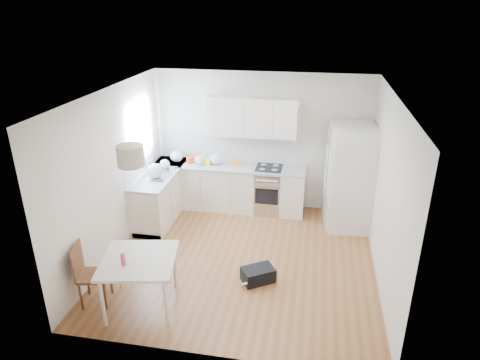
% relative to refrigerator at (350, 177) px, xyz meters
% --- Properties ---
extents(floor, '(4.20, 4.20, 0.00)m').
position_rel_refrigerator_xyz_m(floor, '(-1.71, -1.53, -0.94)').
color(floor, brown).
rests_on(floor, ground).
extents(ceiling, '(4.20, 4.20, 0.00)m').
position_rel_refrigerator_xyz_m(ceiling, '(-1.71, -1.53, 1.76)').
color(ceiling, white).
rests_on(ceiling, wall_back).
extents(wall_back, '(4.20, 0.00, 4.20)m').
position_rel_refrigerator_xyz_m(wall_back, '(-1.71, 0.57, 0.41)').
color(wall_back, silver).
rests_on(wall_back, floor).
extents(wall_left, '(0.00, 4.20, 4.20)m').
position_rel_refrigerator_xyz_m(wall_left, '(-3.81, -1.53, 0.41)').
color(wall_left, silver).
rests_on(wall_left, floor).
extents(wall_right, '(0.00, 4.20, 4.20)m').
position_rel_refrigerator_xyz_m(wall_right, '(0.39, -1.53, 0.41)').
color(wall_right, silver).
rests_on(wall_right, floor).
extents(window_glassblock, '(0.02, 1.00, 1.00)m').
position_rel_refrigerator_xyz_m(window_glassblock, '(-3.80, -0.38, 0.81)').
color(window_glassblock, '#BFE0F9').
rests_on(window_glassblock, wall_left).
extents(cabinets_back, '(3.00, 0.60, 0.88)m').
position_rel_refrigerator_xyz_m(cabinets_back, '(-2.31, 0.27, -0.50)').
color(cabinets_back, silver).
rests_on(cabinets_back, floor).
extents(cabinets_left, '(0.60, 1.80, 0.88)m').
position_rel_refrigerator_xyz_m(cabinets_left, '(-3.51, -0.33, -0.50)').
color(cabinets_left, silver).
rests_on(cabinets_left, floor).
extents(counter_back, '(3.02, 0.64, 0.04)m').
position_rel_refrigerator_xyz_m(counter_back, '(-2.31, 0.27, -0.04)').
color(counter_back, '#A3A6A8').
rests_on(counter_back, cabinets_back).
extents(counter_left, '(0.64, 1.82, 0.04)m').
position_rel_refrigerator_xyz_m(counter_left, '(-3.51, -0.33, -0.04)').
color(counter_left, '#A3A6A8').
rests_on(counter_left, cabinets_left).
extents(backsplash_back, '(3.00, 0.01, 0.58)m').
position_rel_refrigerator_xyz_m(backsplash_back, '(-2.31, 0.56, 0.27)').
color(backsplash_back, silver).
rests_on(backsplash_back, wall_back).
extents(backsplash_left, '(0.01, 1.80, 0.58)m').
position_rel_refrigerator_xyz_m(backsplash_left, '(-3.81, -0.33, 0.27)').
color(backsplash_left, silver).
rests_on(backsplash_left, wall_left).
extents(upper_cabinets, '(1.70, 0.32, 0.75)m').
position_rel_refrigerator_xyz_m(upper_cabinets, '(-1.86, 0.41, 0.93)').
color(upper_cabinets, silver).
rests_on(upper_cabinets, wall_back).
extents(range_oven, '(0.50, 0.61, 0.88)m').
position_rel_refrigerator_xyz_m(range_oven, '(-1.51, 0.27, -0.50)').
color(range_oven, '#B5B8BA').
rests_on(range_oven, floor).
extents(sink, '(0.50, 0.80, 0.16)m').
position_rel_refrigerator_xyz_m(sink, '(-3.51, -0.38, -0.03)').
color(sink, '#B5B8BA').
rests_on(sink, counter_left).
extents(refrigerator, '(0.97, 1.02, 1.89)m').
position_rel_refrigerator_xyz_m(refrigerator, '(0.00, 0.00, 0.00)').
color(refrigerator, white).
rests_on(refrigerator, floor).
extents(dining_table, '(1.12, 1.12, 0.76)m').
position_rel_refrigerator_xyz_m(dining_table, '(-2.87, -2.91, -0.27)').
color(dining_table, '#BCB1A0').
rests_on(dining_table, floor).
extents(dining_chair, '(0.46, 0.46, 0.91)m').
position_rel_refrigerator_xyz_m(dining_chair, '(-3.53, -2.95, -0.49)').
color(dining_chair, '#472315').
rests_on(dining_chair, floor).
extents(drink_bottle, '(0.07, 0.07, 0.21)m').
position_rel_refrigerator_xyz_m(drink_bottle, '(-2.99, -3.09, -0.08)').
color(drink_bottle, '#DC3D6B').
rests_on(drink_bottle, dining_table).
extents(gym_bag, '(0.56, 0.51, 0.22)m').
position_rel_refrigerator_xyz_m(gym_bag, '(-1.38, -2.07, -0.84)').
color(gym_bag, black).
rests_on(gym_bag, floor).
extents(pendant_lamp, '(0.41, 0.41, 0.26)m').
position_rel_refrigerator_xyz_m(pendant_lamp, '(-2.86, -2.85, 1.24)').
color(pendant_lamp, '#BEB392').
rests_on(pendant_lamp, ceiling).
extents(grocery_bag_a, '(0.25, 0.22, 0.23)m').
position_rel_refrigerator_xyz_m(grocery_bag_a, '(-3.37, 0.28, 0.09)').
color(grocery_bag_a, white).
rests_on(grocery_bag_a, counter_back).
extents(grocery_bag_b, '(0.21, 0.18, 0.19)m').
position_rel_refrigerator_xyz_m(grocery_bag_b, '(-2.87, 0.22, 0.07)').
color(grocery_bag_b, white).
rests_on(grocery_bag_b, counter_back).
extents(grocery_bag_c, '(0.24, 0.21, 0.22)m').
position_rel_refrigerator_xyz_m(grocery_bag_c, '(-2.56, 0.27, 0.08)').
color(grocery_bag_c, white).
rests_on(grocery_bag_c, counter_back).
extents(grocery_bag_d, '(0.19, 0.16, 0.17)m').
position_rel_refrigerator_xyz_m(grocery_bag_d, '(-3.49, -0.08, 0.06)').
color(grocery_bag_d, white).
rests_on(grocery_bag_d, counter_back).
extents(grocery_bag_e, '(0.30, 0.25, 0.27)m').
position_rel_refrigerator_xyz_m(grocery_bag_e, '(-3.49, -0.58, 0.11)').
color(grocery_bag_e, white).
rests_on(grocery_bag_e, counter_left).
extents(snack_orange, '(0.16, 0.12, 0.10)m').
position_rel_refrigerator_xyz_m(snack_orange, '(-2.16, 0.33, 0.03)').
color(snack_orange, orange).
rests_on(snack_orange, counter_back).
extents(snack_yellow, '(0.18, 0.13, 0.12)m').
position_rel_refrigerator_xyz_m(snack_yellow, '(-2.74, 0.24, 0.03)').
color(snack_yellow, gold).
rests_on(snack_yellow, counter_back).
extents(snack_red, '(0.20, 0.20, 0.12)m').
position_rel_refrigerator_xyz_m(snack_red, '(-3.07, 0.30, 0.04)').
color(snack_red, red).
rests_on(snack_red, counter_back).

